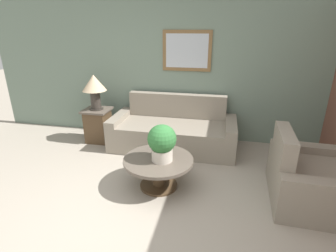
{
  "coord_description": "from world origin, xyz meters",
  "views": [
    {
      "loc": [
        0.88,
        -2.02,
        2.02
      ],
      "look_at": [
        0.11,
        1.62,
        0.6
      ],
      "focal_mm": 28.0,
      "sensor_mm": 36.0,
      "label": 1
    }
  ],
  "objects_px": {
    "coffee_table": "(158,166)",
    "side_table": "(98,125)",
    "table_lamp": "(94,86)",
    "couch_main": "(173,132)",
    "armchair": "(311,180)",
    "potted_plant_on_table": "(162,142)"
  },
  "relations": [
    {
      "from": "side_table",
      "to": "potted_plant_on_table",
      "type": "bearing_deg",
      "value": -39.87
    },
    {
      "from": "couch_main",
      "to": "coffee_table",
      "type": "bearing_deg",
      "value": -88.06
    },
    {
      "from": "table_lamp",
      "to": "potted_plant_on_table",
      "type": "height_order",
      "value": "table_lamp"
    },
    {
      "from": "couch_main",
      "to": "armchair",
      "type": "height_order",
      "value": "same"
    },
    {
      "from": "couch_main",
      "to": "side_table",
      "type": "xyz_separation_m",
      "value": [
        -1.41,
        -0.03,
        0.03
      ]
    },
    {
      "from": "couch_main",
      "to": "side_table",
      "type": "height_order",
      "value": "couch_main"
    },
    {
      "from": "couch_main",
      "to": "table_lamp",
      "type": "relative_size",
      "value": 3.43
    },
    {
      "from": "side_table",
      "to": "table_lamp",
      "type": "relative_size",
      "value": 0.99
    },
    {
      "from": "coffee_table",
      "to": "side_table",
      "type": "bearing_deg",
      "value": 139.63
    },
    {
      "from": "couch_main",
      "to": "coffee_table",
      "type": "relative_size",
      "value": 2.34
    },
    {
      "from": "couch_main",
      "to": "coffee_table",
      "type": "distance_m",
      "value": 1.27
    },
    {
      "from": "armchair",
      "to": "side_table",
      "type": "xyz_separation_m",
      "value": [
        -3.33,
        1.15,
        0.03
      ]
    },
    {
      "from": "armchair",
      "to": "side_table",
      "type": "height_order",
      "value": "armchair"
    },
    {
      "from": "armchair",
      "to": "coffee_table",
      "type": "relative_size",
      "value": 1.26
    },
    {
      "from": "couch_main",
      "to": "armchair",
      "type": "relative_size",
      "value": 1.86
    },
    {
      "from": "coffee_table",
      "to": "side_table",
      "type": "relative_size",
      "value": 1.48
    },
    {
      "from": "couch_main",
      "to": "armchair",
      "type": "xyz_separation_m",
      "value": [
        1.92,
        -1.18,
        -0.0
      ]
    },
    {
      "from": "side_table",
      "to": "table_lamp",
      "type": "distance_m",
      "value": 0.73
    },
    {
      "from": "potted_plant_on_table",
      "to": "couch_main",
      "type": "bearing_deg",
      "value": 94.45
    },
    {
      "from": "table_lamp",
      "to": "coffee_table",
      "type": "bearing_deg",
      "value": -40.37
    },
    {
      "from": "armchair",
      "to": "potted_plant_on_table",
      "type": "distance_m",
      "value": 1.86
    },
    {
      "from": "side_table",
      "to": "table_lamp",
      "type": "xyz_separation_m",
      "value": [
        0.0,
        0.0,
        0.73
      ]
    }
  ]
}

